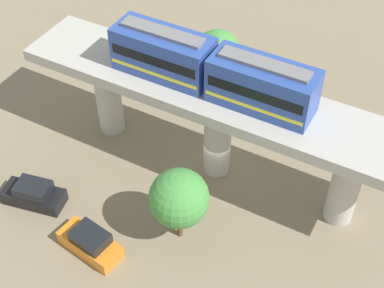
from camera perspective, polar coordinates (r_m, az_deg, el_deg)
The scene contains 7 objects.
ground_plane at distance 41.00m, azimuth 2.47°, elevation -2.46°, with size 120.00×120.00×0.00m, color #84755B.
viaduct at distance 37.18m, azimuth 2.73°, elevation 3.29°, with size 5.20×28.00×7.23m.
train at distance 35.32m, azimuth 1.96°, elevation 7.63°, with size 2.64×13.55×3.24m.
parked_car_orange at distance 36.47m, azimuth -10.29°, elevation -9.81°, with size 2.40×4.42×1.76m.
parked_car_black at distance 39.82m, azimuth -15.76°, elevation -4.94°, with size 2.61×4.48×1.76m.
tree_near_viaduct at distance 46.37m, azimuth 2.58°, elevation 9.19°, with size 3.88×3.88×5.09m.
tree_mid_lot at distance 34.33m, azimuth -1.32°, elevation -5.54°, with size 3.78×3.78×5.56m.
Camera 1 is at (25.31, 11.78, 30.02)m, focal length 52.58 mm.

